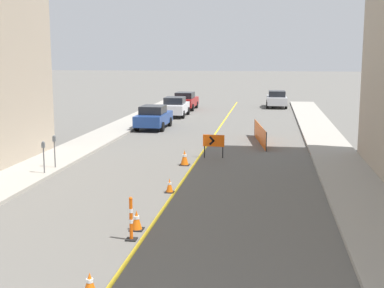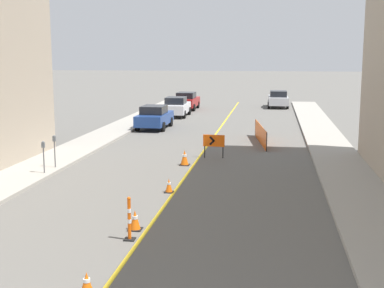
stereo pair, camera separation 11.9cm
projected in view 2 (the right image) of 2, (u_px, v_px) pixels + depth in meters
name	position (u px, v px, depth m)	size (l,w,h in m)	color
lane_stripe	(211.00, 141.00, 31.26)	(0.12, 50.96, 0.01)	gold
sidewalk_left	(101.00, 137.00, 32.23)	(2.37, 50.96, 0.15)	#9E998E
sidewalk_right	(328.00, 143.00, 30.27)	(2.37, 50.96, 0.15)	#9E998E
traffic_cone_nearest	(87.00, 284.00, 11.37)	(0.37, 0.37, 0.51)	black
traffic_cone_second	(135.00, 220.00, 15.56)	(0.39, 0.39, 0.59)	black
traffic_cone_third	(169.00, 186.00, 19.74)	(0.33, 0.33, 0.53)	black
traffic_cone_fourth	(185.00, 158.00, 24.54)	(0.46, 0.46, 0.71)	black
delineator_post_front	(129.00, 221.00, 14.67)	(0.30, 0.30, 1.23)	black
arrow_barricade_primary	(214.00, 142.00, 26.17)	(1.06, 0.15, 1.15)	#EF560C
safety_mesh_fence	(261.00, 134.00, 30.60)	(0.81, 5.54, 1.03)	#EF560C
parked_car_curb_near	(154.00, 117.00, 36.34)	(1.94, 4.33, 1.59)	navy
parked_car_curb_mid	(176.00, 107.00, 43.38)	(1.94, 4.33, 1.59)	silver
parked_car_curb_far	(187.00, 101.00, 48.68)	(1.95, 4.34, 1.59)	maroon
parked_car_opposite_side	(278.00, 99.00, 50.57)	(1.94, 4.34, 1.59)	#B7B7BC
parking_meter_near_curb	(54.00, 145.00, 23.31)	(0.12, 0.11, 1.43)	#4C4C51
parking_meter_far_curb	(43.00, 151.00, 22.20)	(0.12, 0.11, 1.35)	#4C4C51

